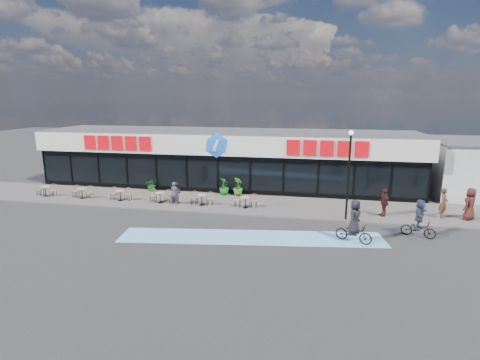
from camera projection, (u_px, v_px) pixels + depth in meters
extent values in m
plane|color=#28282B|center=(189.00, 223.00, 22.13)|extent=(120.00, 120.00, 0.00)
cube|color=#625C57|center=(209.00, 202.00, 26.43)|extent=(44.00, 5.00, 0.10)
cube|color=#74B0DC|center=(251.00, 237.00, 19.94)|extent=(14.17, 4.13, 0.01)
cube|color=black|center=(227.00, 168.00, 31.38)|extent=(30.00, 6.00, 3.00)
cube|color=silver|center=(226.00, 141.00, 30.74)|extent=(30.60, 6.30, 1.50)
cube|color=#47474C|center=(226.00, 131.00, 30.71)|extent=(30.60, 6.30, 0.10)
cube|color=navy|center=(217.00, 155.00, 28.13)|extent=(30.60, 0.08, 0.18)
cube|color=black|center=(218.00, 160.00, 28.23)|extent=(30.00, 0.06, 0.08)
cube|color=black|center=(218.00, 191.00, 28.77)|extent=(30.00, 0.10, 0.40)
cube|color=#BA060E|center=(117.00, 143.00, 29.23)|extent=(5.63, 0.18, 1.10)
cube|color=#BA060E|center=(327.00, 148.00, 26.20)|extent=(5.63, 0.18, 1.10)
ellipsoid|color=blue|center=(216.00, 145.00, 27.72)|extent=(1.90, 0.24, 1.90)
cylinder|color=black|center=(44.00, 168.00, 31.32)|extent=(0.10, 0.10, 3.00)
cylinder|color=black|center=(71.00, 169.00, 30.84)|extent=(0.10, 0.10, 3.00)
cylinder|color=black|center=(99.00, 170.00, 30.37)|extent=(0.10, 0.10, 3.00)
cylinder|color=black|center=(127.00, 171.00, 29.90)|extent=(0.10, 0.10, 3.00)
cylinder|color=black|center=(156.00, 172.00, 29.42)|extent=(0.10, 0.10, 3.00)
cylinder|color=black|center=(186.00, 174.00, 28.95)|extent=(0.10, 0.10, 3.00)
cylinder|color=black|center=(218.00, 175.00, 28.48)|extent=(0.10, 0.10, 3.00)
cylinder|color=black|center=(250.00, 176.00, 28.00)|extent=(0.10, 0.10, 3.00)
cylinder|color=black|center=(283.00, 178.00, 27.53)|extent=(0.10, 0.10, 3.00)
cylinder|color=black|center=(318.00, 179.00, 27.06)|extent=(0.10, 0.10, 3.00)
cylinder|color=black|center=(354.00, 181.00, 26.59)|extent=(0.10, 0.10, 3.00)
cylinder|color=black|center=(391.00, 182.00, 26.11)|extent=(0.10, 0.10, 3.00)
cylinder|color=black|center=(430.00, 184.00, 25.64)|extent=(0.10, 0.10, 3.00)
cylinder|color=black|center=(348.00, 178.00, 22.02)|extent=(0.12, 0.12, 5.11)
sphere|color=#FFF2CC|center=(351.00, 133.00, 21.44)|extent=(0.28, 0.28, 0.28)
cylinder|color=tan|center=(45.00, 187.00, 27.62)|extent=(0.60, 0.60, 0.04)
cylinder|color=black|center=(45.00, 191.00, 27.69)|extent=(0.06, 0.06, 0.70)
cylinder|color=black|center=(46.00, 196.00, 27.77)|extent=(0.40, 0.40, 0.02)
cylinder|color=tan|center=(82.00, 189.00, 27.05)|extent=(0.60, 0.60, 0.04)
cylinder|color=black|center=(82.00, 193.00, 27.12)|extent=(0.06, 0.06, 0.70)
cylinder|color=black|center=(83.00, 198.00, 27.20)|extent=(0.40, 0.40, 0.02)
cylinder|color=tan|center=(120.00, 191.00, 26.48)|extent=(0.60, 0.60, 0.04)
cylinder|color=black|center=(120.00, 195.00, 26.55)|extent=(0.06, 0.06, 0.70)
cylinder|color=black|center=(121.00, 200.00, 26.63)|extent=(0.40, 0.40, 0.02)
cylinder|color=tan|center=(160.00, 193.00, 25.91)|extent=(0.60, 0.60, 0.04)
cylinder|color=black|center=(160.00, 198.00, 25.98)|extent=(0.06, 0.06, 0.70)
cylinder|color=black|center=(160.00, 203.00, 26.06)|extent=(0.40, 0.40, 0.02)
cylinder|color=tan|center=(202.00, 195.00, 25.34)|extent=(0.60, 0.60, 0.04)
cylinder|color=black|center=(202.00, 200.00, 25.41)|extent=(0.06, 0.06, 0.70)
cylinder|color=black|center=(202.00, 205.00, 25.49)|extent=(0.40, 0.40, 0.02)
cylinder|color=tan|center=(245.00, 197.00, 24.77)|extent=(0.60, 0.60, 0.04)
cylinder|color=black|center=(245.00, 202.00, 24.84)|extent=(0.06, 0.06, 0.70)
cylinder|color=black|center=(245.00, 207.00, 24.92)|extent=(0.40, 0.40, 0.02)
imported|color=#195819|center=(152.00, 184.00, 29.20)|extent=(1.19, 1.12, 1.05)
imported|color=#2A5F1B|center=(238.00, 187.00, 27.86)|extent=(0.84, 0.84, 1.34)
imported|color=#1A5819|center=(224.00, 186.00, 28.04)|extent=(1.00, 1.00, 1.29)
imported|color=#323A4E|center=(174.00, 193.00, 25.55)|extent=(0.64, 0.48, 1.58)
imported|color=#4E2928|center=(176.00, 193.00, 25.96)|extent=(0.81, 0.69, 1.44)
imported|color=#3E1816|center=(384.00, 202.00, 23.04)|extent=(0.70, 1.10, 1.74)
imported|color=#4C311B|center=(444.00, 203.00, 22.63)|extent=(0.67, 0.80, 1.88)
imported|color=#3F1A16|center=(470.00, 204.00, 22.27)|extent=(1.13, 1.11, 1.96)
imported|color=black|center=(354.00, 233.00, 19.19)|extent=(2.01, 1.39, 1.00)
imported|color=black|center=(355.00, 217.00, 19.00)|extent=(0.89, 1.04, 1.81)
imported|color=black|center=(418.00, 229.00, 19.92)|extent=(1.83, 1.21, 0.91)
imported|color=#32384F|center=(420.00, 214.00, 19.74)|extent=(1.01, 1.58, 1.63)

